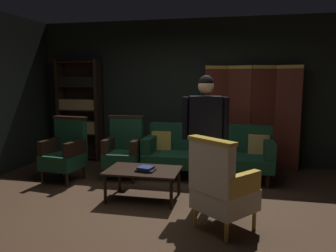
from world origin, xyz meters
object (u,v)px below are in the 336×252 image
folding_screen (251,115)px  book_black_cloth (146,170)px  book_navy_cloth (146,168)px  coffee_table (143,173)px  armchair_gilt_accent (221,187)px  standing_figure (205,129)px  velvet_couch (208,151)px  bookshelf (80,109)px  armchair_wing_right (124,149)px  potted_plant (130,145)px  armchair_wing_left (65,151)px

folding_screen → book_black_cloth: bearing=-124.6°
book_navy_cloth → coffee_table: bearing=128.7°
folding_screen → armchair_gilt_accent: folding_screen is taller
folding_screen → standing_figure: (-0.64, -2.08, 0.04)m
folding_screen → book_black_cloth: size_ratio=7.63×
velvet_couch → book_navy_cloth: 1.49m
bookshelf → armchair_wing_right: (1.33, -1.08, -0.56)m
velvet_couch → book_black_cloth: bearing=-118.9°
armchair_wing_right → velvet_couch: bearing=13.9°
standing_figure → coffee_table: bearing=175.2°
velvet_couch → standing_figure: size_ratio=1.25×
folding_screen → standing_figure: bearing=-107.0°
folding_screen → book_black_cloth: (-1.43, -2.08, -0.55)m
coffee_table → armchair_gilt_accent: size_ratio=0.96×
armchair_wing_right → armchair_gilt_accent: bearing=-43.8°
bookshelf → coffee_table: size_ratio=2.05×
folding_screen → book_navy_cloth: bearing=-124.6°
velvet_couch → book_navy_cloth: bearing=-118.9°
standing_figure → book_black_cloth: bearing=179.8°
folding_screen → potted_plant: 2.33m
velvet_couch → armchair_gilt_accent: (0.32, -1.96, 0.04)m
velvet_couch → armchair_wing_right: 1.41m
folding_screen → armchair_gilt_accent: bearing=-98.1°
potted_plant → book_black_cloth: potted_plant is taller
book_black_cloth → book_navy_cloth: book_navy_cloth is taller
standing_figure → potted_plant: size_ratio=2.31×
armchair_gilt_accent → book_navy_cloth: armchair_gilt_accent is taller
coffee_table → book_navy_cloth: size_ratio=5.36×
folding_screen → velvet_couch: bearing=-132.6°
bookshelf → coffee_table: bookshelf is taller
book_black_cloth → armchair_gilt_accent: bearing=-32.3°
standing_figure → book_navy_cloth: (-0.80, 0.00, -0.56)m
velvet_couch → bookshelf: bearing=164.6°
armchair_wing_left → book_black_cloth: armchair_wing_left is taller
folding_screen → velvet_couch: folding_screen is taller
standing_figure → potted_plant: 2.39m
book_black_cloth → folding_screen: bearing=55.4°
armchair_wing_right → potted_plant: (-0.14, 0.71, -0.07)m
armchair_gilt_accent → potted_plant: armchair_gilt_accent is taller
book_black_cloth → armchair_wing_right: bearing=124.0°
book_navy_cloth → armchair_wing_left: bearing=157.7°
folding_screen → armchair_wing_left: size_ratio=1.83×
armchair_gilt_accent → book_black_cloth: bearing=147.7°
velvet_couch → folding_screen: bearing=47.4°
armchair_gilt_accent → folding_screen: bearing=81.9°
armchair_wing_right → potted_plant: 0.73m
armchair_wing_left → armchair_wing_right: (0.89, 0.33, 0.00)m
bookshelf → armchair_gilt_accent: size_ratio=1.97×
coffee_table → armchair_wing_right: armchair_wing_right is taller
armchair_wing_right → book_navy_cloth: size_ratio=5.57×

